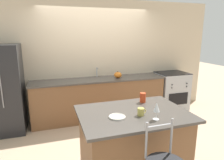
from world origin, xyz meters
TOP-DOWN VIEW (x-y plane):
  - ground_plane at (0.00, 0.00)m, footprint 18.00×18.00m
  - wall_back at (0.00, 0.68)m, footprint 6.00×0.07m
  - back_counter at (0.00, 0.37)m, footprint 3.03×0.66m
  - sink_faucet at (0.00, 0.56)m, footprint 0.02×0.13m
  - kitchen_island at (-0.06, -1.69)m, footprint 1.43×1.01m
  - refrigerator at (-1.96, 0.29)m, footprint 0.74×0.77m
  - oven_range at (1.91, 0.34)m, footprint 0.75×0.65m
  - dinner_plate at (-0.32, -1.78)m, footprint 0.21×0.21m
  - wine_glass at (0.11, -1.98)m, footprint 0.08×0.08m
  - coffee_mug at (-0.01, -1.81)m, footprint 0.12×0.08m
  - tumbler_cup at (0.23, -1.37)m, footprint 0.09×0.09m
  - pumpkin_decoration at (0.43, 0.30)m, footprint 0.18×0.18m

SIDE VIEW (x-z plane):
  - ground_plane at x=0.00m, z-range 0.00..0.00m
  - back_counter at x=0.00m, z-range 0.00..0.94m
  - kitchen_island at x=-0.06m, z-range 0.00..0.94m
  - oven_range at x=1.91m, z-range 0.00..0.96m
  - refrigerator at x=-1.96m, z-range 0.00..1.74m
  - dinner_plate at x=-0.32m, z-range 0.93..0.95m
  - coffee_mug at x=-0.01m, z-range 0.93..1.03m
  - pumpkin_decoration at x=0.43m, z-range 0.92..1.08m
  - tumbler_cup at x=0.23m, z-range 0.93..1.08m
  - sink_faucet at x=0.00m, z-range 0.96..1.18m
  - wine_glass at x=0.11m, z-range 0.98..1.19m
  - wall_back at x=0.00m, z-range 0.00..2.70m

